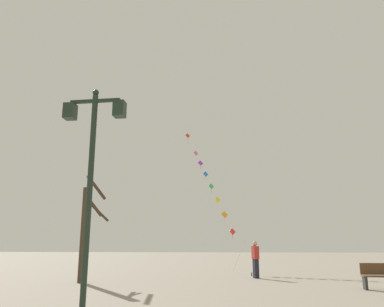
{
  "coord_description": "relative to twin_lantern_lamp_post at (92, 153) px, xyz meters",
  "views": [
    {
      "loc": [
        0.82,
        -1.53,
        1.46
      ],
      "look_at": [
        -1.65,
        17.08,
        6.0
      ],
      "focal_mm": 36.09,
      "sensor_mm": 36.0,
      "label": 1
    }
  ],
  "objects": [
    {
      "name": "bare_tree",
      "position": [
        -3.06,
        7.23,
        -1.49
      ],
      "size": [
        1.19,
        1.38,
        4.52
      ],
      "color": "#423323",
      "rests_on": "ground_plane"
    },
    {
      "name": "kite_train",
      "position": [
        1.3,
        17.89,
        2.21
      ],
      "size": [
        5.13,
        11.21,
        11.01
      ],
      "color": "brown",
      "rests_on": "ground_plane"
    },
    {
      "name": "twin_lantern_lamp_post",
      "position": [
        0.0,
        0.0,
        0.0
      ],
      "size": [
        1.58,
        0.28,
        5.35
      ],
      "color": "#1E2D23",
      "rests_on": "ground_plane"
    },
    {
      "name": "ground_plane",
      "position": [
        2.82,
        12.76,
        -3.69
      ],
      "size": [
        160.0,
        160.0,
        0.0
      ],
      "primitive_type": "plane",
      "color": "gray"
    },
    {
      "name": "kite_flyer",
      "position": [
        4.14,
        10.52,
        -2.79
      ],
      "size": [
        0.37,
        0.62,
        1.71
      ],
      "rotation": [
        0.0,
        0.0,
        1.94
      ],
      "color": "#1E1E2D",
      "rests_on": "ground_plane"
    }
  ]
}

